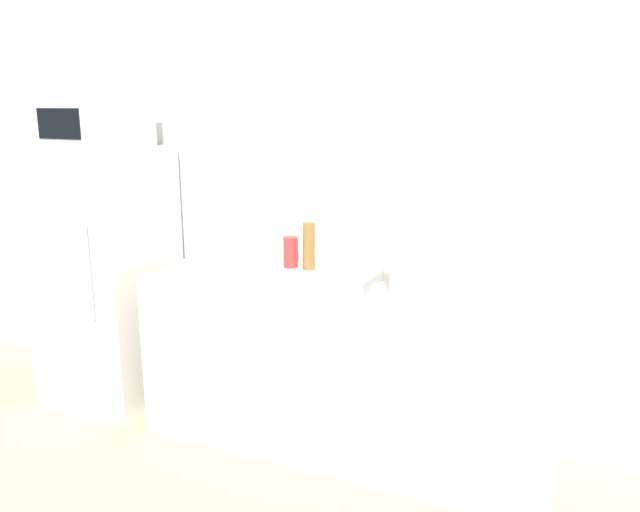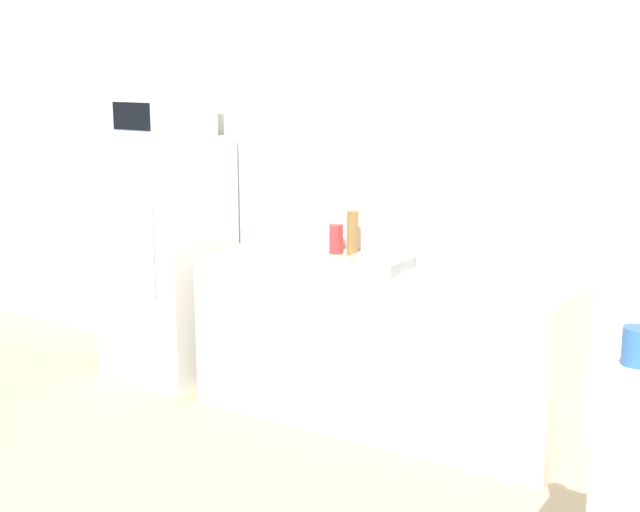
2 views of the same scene
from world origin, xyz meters
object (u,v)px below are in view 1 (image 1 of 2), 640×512
at_px(refrigerator, 107,275).
at_px(microwave, 94,123).
at_px(bottle_short, 291,252).
at_px(bottle_tall, 309,246).
at_px(paper_towel_roll, 402,267).

distance_m(refrigerator, microwave, 0.89).
distance_m(refrigerator, bottle_short, 1.17).
distance_m(refrigerator, bottle_tall, 1.28).
xyz_separation_m(bottle_tall, paper_towel_roll, (0.59, -0.24, 0.00)).
distance_m(bottle_short, paper_towel_roll, 0.74).
bearing_deg(refrigerator, microwave, -108.41).
bearing_deg(microwave, bottle_tall, 8.99).
bearing_deg(refrigerator, bottle_short, 9.87).
bearing_deg(bottle_short, bottle_tall, -0.79).
bearing_deg(bottle_short, refrigerator, -170.13).
distance_m(microwave, paper_towel_roll, 1.94).
distance_m(bottle_tall, paper_towel_roll, 0.64).
distance_m(bottle_tall, bottle_short, 0.12).
height_order(refrigerator, bottle_tall, refrigerator).
bearing_deg(paper_towel_roll, bottle_tall, 157.87).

